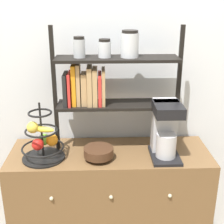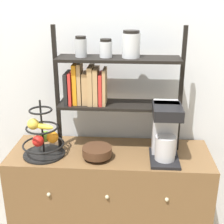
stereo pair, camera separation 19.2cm
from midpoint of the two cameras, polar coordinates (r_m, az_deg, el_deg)
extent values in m
cube|color=silver|center=(2.12, 2.73, 7.24)|extent=(7.00, 0.05, 2.60)
cube|color=brown|center=(2.26, 2.16, -16.78)|extent=(1.30, 0.44, 0.84)
sphere|color=#B2AD8C|center=(1.98, -8.71, -14.78)|extent=(0.02, 0.02, 0.02)
sphere|color=#B2AD8C|center=(1.94, 2.02, -15.36)|extent=(0.02, 0.02, 0.02)
sphere|color=#B2AD8C|center=(1.96, 12.87, -15.42)|extent=(0.02, 0.02, 0.02)
cube|color=black|center=(1.99, 12.28, -8.33)|extent=(0.18, 0.25, 0.02)
cube|color=#B7B7BC|center=(1.97, 12.40, -2.82)|extent=(0.15, 0.10, 0.34)
cylinder|color=#B7B7BC|center=(1.93, 12.56, -6.48)|extent=(0.12, 0.12, 0.15)
cube|color=black|center=(1.85, 13.06, 0.07)|extent=(0.17, 0.20, 0.06)
cylinder|color=black|center=(2.03, -9.64, -7.64)|extent=(0.26, 0.26, 0.01)
cylinder|color=black|center=(1.95, -9.96, -2.88)|extent=(0.01, 0.01, 0.36)
torus|color=black|center=(1.99, -9.76, -5.89)|extent=(0.26, 0.26, 0.01)
torus|color=black|center=(1.95, -9.96, -2.88)|extent=(0.20, 0.20, 0.01)
torus|color=black|center=(1.91, -10.16, 0.27)|extent=(0.14, 0.14, 0.01)
sphere|color=red|center=(1.96, -10.67, -5.28)|extent=(0.07, 0.07, 0.07)
sphere|color=#6BAD33|center=(2.01, -9.43, -4.49)|extent=(0.07, 0.07, 0.07)
sphere|color=orange|center=(1.99, -8.15, -4.64)|extent=(0.08, 0.08, 0.08)
ellipsoid|color=yellow|center=(1.91, -9.88, -2.65)|extent=(0.15, 0.08, 0.04)
sphere|color=gold|center=(1.92, -11.49, -2.23)|extent=(0.07, 0.07, 0.07)
cylinder|color=#422819|center=(1.95, 0.11, -8.26)|extent=(0.10, 0.10, 0.02)
cylinder|color=#422819|center=(1.93, 0.11, -7.25)|extent=(0.18, 0.18, 0.05)
cube|color=black|center=(1.98, -7.32, 4.11)|extent=(0.02, 0.02, 0.79)
cube|color=black|center=(1.99, 15.20, 3.56)|extent=(0.02, 0.02, 0.79)
cube|color=black|center=(1.98, 3.88, 1.27)|extent=(0.75, 0.20, 0.02)
cube|color=black|center=(1.90, 4.09, 9.64)|extent=(0.75, 0.20, 0.02)
cube|color=black|center=(1.97, -5.37, 4.42)|extent=(0.02, 0.16, 0.20)
cube|color=red|center=(1.96, -4.64, 4.49)|extent=(0.02, 0.16, 0.20)
cube|color=orange|center=(1.95, -3.87, 5.18)|extent=(0.03, 0.13, 0.25)
cube|color=tan|center=(1.95, -3.05, 5.23)|extent=(0.02, 0.12, 0.26)
cube|color=tan|center=(1.95, -2.04, 4.39)|extent=(0.03, 0.12, 0.20)
cube|color=tan|center=(1.95, -1.03, 4.95)|extent=(0.03, 0.15, 0.24)
cube|color=tan|center=(1.94, -0.07, 4.78)|extent=(0.03, 0.15, 0.23)
cube|color=red|center=(1.95, 0.82, 4.30)|extent=(0.02, 0.15, 0.20)
cube|color=tan|center=(1.94, 1.48, 4.68)|extent=(0.02, 0.15, 0.22)
cylinder|color=#ADB2B7|center=(1.90, -2.79, 11.60)|extent=(0.07, 0.07, 0.11)
cylinder|color=black|center=(1.89, -2.82, 13.45)|extent=(0.06, 0.06, 0.02)
cylinder|color=silver|center=(1.89, 1.82, 11.35)|extent=(0.08, 0.08, 0.09)
cylinder|color=black|center=(1.88, 1.84, 12.99)|extent=(0.07, 0.07, 0.02)
cylinder|color=silver|center=(1.89, 6.48, 11.97)|extent=(0.11, 0.11, 0.14)
cylinder|color=black|center=(1.88, 6.58, 14.36)|extent=(0.10, 0.10, 0.02)
camera|label=1|loc=(0.10, -87.14, 1.07)|focal=50.00mm
camera|label=2|loc=(0.10, 92.86, -1.07)|focal=50.00mm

